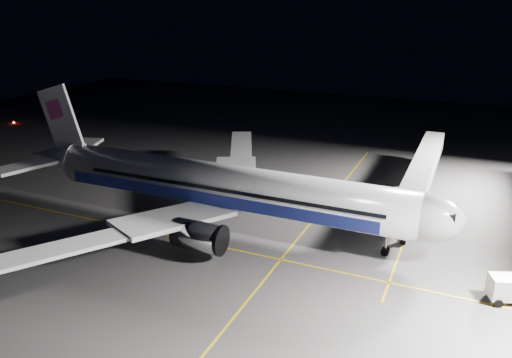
{
  "coord_description": "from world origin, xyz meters",
  "views": [
    {
      "loc": [
        27.64,
        -52.58,
        27.42
      ],
      "look_at": [
        3.32,
        2.19,
        6.0
      ],
      "focal_mm": 35.0,
      "sensor_mm": 36.0,
      "label": 1
    }
  ],
  "objects_px": {
    "airliner": "(218,186)",
    "safety_cone_b": "(233,207)",
    "safety_cone_a": "(248,195)",
    "safety_cone_c": "(231,182)",
    "jet_bridge": "(422,172)",
    "baggage_tug": "(228,193)"
  },
  "relations": [
    {
      "from": "safety_cone_a",
      "to": "safety_cone_c",
      "type": "relative_size",
      "value": 0.95
    },
    {
      "from": "airliner",
      "to": "safety_cone_a",
      "type": "xyz_separation_m",
      "value": [
        -0.29,
        9.78,
        -4.88
      ]
    },
    {
      "from": "jet_bridge",
      "to": "safety_cone_a",
      "type": "xyz_separation_m",
      "value": [
        -23.37,
        -8.28,
        -4.3
      ]
    },
    {
      "from": "airliner",
      "to": "safety_cone_b",
      "type": "distance_m",
      "value": 6.88
    },
    {
      "from": "airliner",
      "to": "jet_bridge",
      "type": "bearing_deg",
      "value": 38.04
    },
    {
      "from": "safety_cone_b",
      "to": "safety_cone_c",
      "type": "relative_size",
      "value": 1.05
    },
    {
      "from": "baggage_tug",
      "to": "safety_cone_a",
      "type": "xyz_separation_m",
      "value": [
        2.61,
        1.48,
        -0.51
      ]
    },
    {
      "from": "baggage_tug",
      "to": "safety_cone_b",
      "type": "height_order",
      "value": "baggage_tug"
    },
    {
      "from": "baggage_tug",
      "to": "safety_cone_a",
      "type": "height_order",
      "value": "baggage_tug"
    },
    {
      "from": "airliner",
      "to": "safety_cone_c",
      "type": "relative_size",
      "value": 104.56
    },
    {
      "from": "baggage_tug",
      "to": "safety_cone_c",
      "type": "height_order",
      "value": "baggage_tug"
    },
    {
      "from": "airliner",
      "to": "baggage_tug",
      "type": "relative_size",
      "value": 22.74
    },
    {
      "from": "jet_bridge",
      "to": "safety_cone_b",
      "type": "bearing_deg",
      "value": -150.62
    },
    {
      "from": "baggage_tug",
      "to": "safety_cone_a",
      "type": "relative_size",
      "value": 4.82
    },
    {
      "from": "airliner",
      "to": "safety_cone_c",
      "type": "distance_m",
      "value": 15.7
    },
    {
      "from": "jet_bridge",
      "to": "safety_cone_a",
      "type": "relative_size",
      "value": 61.3
    },
    {
      "from": "safety_cone_a",
      "to": "safety_cone_b",
      "type": "relative_size",
      "value": 0.91
    },
    {
      "from": "jet_bridge",
      "to": "safety_cone_b",
      "type": "height_order",
      "value": "jet_bridge"
    },
    {
      "from": "safety_cone_a",
      "to": "safety_cone_b",
      "type": "distance_m",
      "value": 4.92
    },
    {
      "from": "jet_bridge",
      "to": "safety_cone_b",
      "type": "distance_m",
      "value": 27.24
    },
    {
      "from": "jet_bridge",
      "to": "safety_cone_a",
      "type": "bearing_deg",
      "value": -160.49
    },
    {
      "from": "baggage_tug",
      "to": "safety_cone_b",
      "type": "relative_size",
      "value": 4.37
    }
  ]
}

